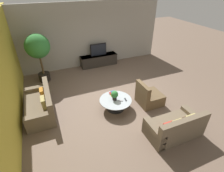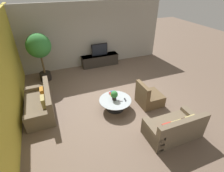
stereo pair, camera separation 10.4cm
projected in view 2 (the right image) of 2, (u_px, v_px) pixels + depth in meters
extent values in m
plane|color=brown|center=(115.00, 98.00, 6.58)|extent=(24.00, 24.00, 0.00)
cube|color=#A39E93|center=(89.00, 35.00, 8.35)|extent=(7.40, 0.12, 3.00)
cube|color=gold|center=(6.00, 76.00, 4.93)|extent=(0.12, 7.40, 3.00)
cube|color=#2D2823|center=(100.00, 60.00, 8.87)|extent=(1.82, 0.48, 0.55)
cube|color=#2D2823|center=(100.00, 55.00, 8.73)|extent=(1.86, 0.50, 0.02)
cube|color=black|center=(99.00, 49.00, 8.57)|extent=(0.80, 0.08, 0.59)
cube|color=black|center=(100.00, 50.00, 8.53)|extent=(0.74, 0.00, 0.53)
cube|color=black|center=(100.00, 55.00, 8.72)|extent=(0.24, 0.13, 0.02)
cylinder|color=black|center=(115.00, 108.00, 6.05)|extent=(0.60, 0.60, 0.02)
cylinder|color=black|center=(115.00, 104.00, 5.96)|extent=(0.10, 0.10, 0.36)
cylinder|color=#A8B2B7|center=(115.00, 100.00, 5.85)|extent=(1.08, 1.08, 0.02)
cube|color=brown|center=(40.00, 107.00, 5.81)|extent=(0.84, 1.82, 0.42)
cube|color=brown|center=(48.00, 94.00, 5.69)|extent=(0.16, 1.82, 0.42)
cube|color=brown|center=(38.00, 92.00, 6.42)|extent=(0.84, 0.20, 0.54)
cube|color=brown|center=(40.00, 121.00, 5.14)|extent=(0.84, 0.20, 0.54)
cube|color=orange|center=(43.00, 92.00, 5.92)|extent=(0.15, 0.31, 0.29)
cube|color=tan|center=(43.00, 102.00, 5.43)|extent=(0.13, 0.36, 0.33)
cube|color=brown|center=(172.00, 129.00, 4.95)|extent=(1.54, 0.84, 0.42)
cube|color=brown|center=(184.00, 127.00, 4.46)|extent=(1.54, 0.16, 0.42)
cube|color=brown|center=(191.00, 121.00, 5.13)|extent=(0.20, 0.84, 0.54)
cube|color=brown|center=(152.00, 134.00, 4.71)|extent=(0.20, 0.84, 0.54)
cube|color=tan|center=(190.00, 121.00, 4.73)|extent=(0.32, 0.13, 0.29)
cube|color=#422D1E|center=(182.00, 123.00, 4.67)|extent=(0.29, 0.13, 0.27)
cube|color=tan|center=(175.00, 125.00, 4.58)|extent=(0.32, 0.16, 0.30)
cube|color=#B23328|center=(168.00, 128.00, 4.52)|extent=(0.30, 0.17, 0.29)
cube|color=brown|center=(150.00, 99.00, 6.20)|extent=(0.80, 0.76, 0.40)
cube|color=brown|center=(143.00, 91.00, 5.86)|extent=(0.14, 0.76, 0.46)
cylinder|color=black|center=(46.00, 76.00, 7.65)|extent=(0.47, 0.47, 0.35)
cylinder|color=brown|center=(43.00, 65.00, 7.37)|extent=(0.08, 0.08, 0.72)
ellipsoid|color=#337F38|center=(39.00, 46.00, 6.92)|extent=(0.97, 0.97, 0.96)
cylinder|color=black|center=(114.00, 98.00, 5.83)|extent=(0.14, 0.14, 0.11)
sphere|color=#337F38|center=(114.00, 94.00, 5.74)|extent=(0.24, 0.24, 0.24)
cube|color=gold|center=(113.00, 94.00, 6.10)|extent=(0.26, 0.28, 0.03)
cube|color=#A32823|center=(113.00, 93.00, 6.10)|extent=(0.25, 0.24, 0.02)
cube|color=#2D4C84|center=(113.00, 93.00, 6.07)|extent=(0.18, 0.26, 0.04)
cube|color=black|center=(125.00, 100.00, 5.83)|extent=(0.06, 0.16, 0.02)
cube|color=gray|center=(120.00, 101.00, 5.78)|extent=(0.16, 0.11, 0.02)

